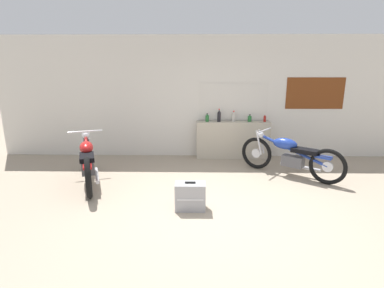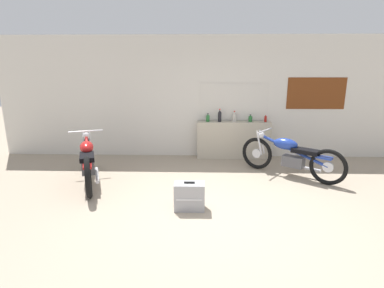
% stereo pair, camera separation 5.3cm
% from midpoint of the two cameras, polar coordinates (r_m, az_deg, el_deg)
% --- Properties ---
extents(ground_plane, '(24.00, 24.00, 0.00)m').
position_cam_midpoint_polar(ground_plane, '(4.42, 5.02, -13.94)').
color(ground_plane, gray).
extents(wall_back, '(10.00, 0.07, 2.80)m').
position_cam_midpoint_polar(wall_back, '(7.07, 4.04, 8.78)').
color(wall_back, silver).
rests_on(wall_back, ground_plane).
extents(sill_counter, '(1.70, 0.28, 0.87)m').
position_cam_midpoint_polar(sill_counter, '(7.10, 8.09, 0.78)').
color(sill_counter, '#B7AD99').
rests_on(sill_counter, ground_plane).
extents(bottle_leftmost, '(0.08, 0.08, 0.19)m').
position_cam_midpoint_polar(bottle_leftmost, '(6.96, 3.25, 4.98)').
color(bottle_leftmost, '#23662D').
rests_on(bottle_leftmost, sill_counter).
extents(bottle_left_center, '(0.08, 0.08, 0.30)m').
position_cam_midpoint_polar(bottle_left_center, '(6.93, 5.51, 5.32)').
color(bottle_left_center, black).
rests_on(bottle_left_center, sill_counter).
extents(bottle_center, '(0.09, 0.09, 0.25)m').
position_cam_midpoint_polar(bottle_center, '(7.01, 8.27, 5.15)').
color(bottle_center, '#B7B2A8').
rests_on(bottle_center, sill_counter).
extents(bottle_right_center, '(0.09, 0.09, 0.17)m').
position_cam_midpoint_polar(bottle_right_center, '(7.06, 11.27, 4.79)').
color(bottle_right_center, '#23662D').
rests_on(bottle_right_center, sill_counter).
extents(bottle_rightmost, '(0.06, 0.06, 0.18)m').
position_cam_midpoint_polar(bottle_rightmost, '(7.11, 14.04, 4.73)').
color(bottle_rightmost, maroon).
rests_on(bottle_rightmost, sill_counter).
extents(motorcycle_blue, '(1.71, 1.32, 0.86)m').
position_cam_midpoint_polar(motorcycle_blue, '(6.16, 18.45, -2.10)').
color(motorcycle_blue, black).
rests_on(motorcycle_blue, ground_plane).
extents(motorcycle_red, '(0.89, 1.96, 0.89)m').
position_cam_midpoint_polar(motorcycle_red, '(5.82, -18.96, -3.07)').
color(motorcycle_red, black).
rests_on(motorcycle_red, ground_plane).
extents(hard_case_silver, '(0.46, 0.26, 0.44)m').
position_cam_midpoint_polar(hard_case_silver, '(4.58, -0.15, -9.92)').
color(hard_case_silver, '#9E9EA3').
rests_on(hard_case_silver, ground_plane).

